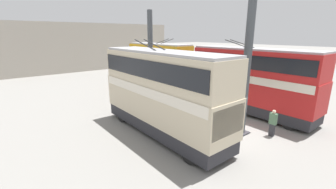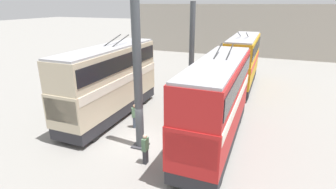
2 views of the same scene
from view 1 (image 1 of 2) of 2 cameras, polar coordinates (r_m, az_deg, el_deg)
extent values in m
plane|color=gray|center=(15.71, 17.11, -8.93)|extent=(240.00, 240.00, 0.00)
cube|color=#A8A093|center=(40.90, -21.91, 10.98)|extent=(0.50, 36.00, 8.03)
cylinder|color=#42474C|center=(14.42, 19.31, 6.07)|extent=(0.48, 0.48, 8.33)
cube|color=#333338|center=(15.56, 17.98, -9.09)|extent=(0.87, 0.87, 0.08)
cylinder|color=#42474C|center=(21.58, -4.46, 9.61)|extent=(0.48, 0.48, 8.33)
cube|color=#333338|center=(22.36, -4.24, -0.97)|extent=(0.87, 0.87, 0.08)
cylinder|color=black|center=(19.06, 30.93, -4.73)|extent=(0.91, 0.30, 0.91)
cylinder|color=black|center=(17.19, 28.42, -6.40)|extent=(0.91, 0.30, 0.91)
cylinder|color=black|center=(22.42, 13.32, -0.20)|extent=(0.91, 0.30, 0.91)
cylinder|color=black|center=(20.85, 9.74, -1.16)|extent=(0.91, 0.30, 0.91)
cube|color=#28282D|center=(19.61, 19.64, -2.37)|extent=(10.14, 2.45, 0.75)
cube|color=red|center=(19.24, 20.03, 1.87)|extent=(10.34, 2.50, 2.22)
cube|color=silver|center=(19.07, 20.25, 4.32)|extent=(10.03, 2.54, 0.55)
cube|color=red|center=(18.91, 20.58, 7.83)|extent=(10.24, 2.42, 1.81)
cube|color=black|center=(18.90, 20.61, 8.10)|extent=(9.93, 2.51, 1.00)
cube|color=#9E9EA3|center=(18.82, 20.86, 10.76)|extent=(10.14, 2.25, 0.14)
cube|color=black|center=(17.21, 34.65, -0.66)|extent=(0.12, 2.30, 1.42)
cylinder|color=#282828|center=(19.79, 18.22, 12.21)|extent=(2.35, 0.07, 0.65)
cylinder|color=#282828|center=(19.21, 17.04, 12.23)|extent=(2.35, 0.07, 0.65)
cylinder|color=black|center=(31.20, -4.61, 4.56)|extent=(1.04, 0.30, 1.04)
cylinder|color=black|center=(30.09, -7.92, 4.07)|extent=(1.04, 0.30, 1.04)
cylinder|color=black|center=(26.06, 3.70, 2.46)|extent=(1.04, 0.30, 1.04)
cylinder|color=black|center=(24.73, 0.10, 1.80)|extent=(1.04, 0.30, 1.04)
cube|color=#28282D|center=(27.82, -2.41, 3.62)|extent=(9.48, 2.45, 0.78)
cube|color=gold|center=(27.58, -2.44, 6.45)|extent=(9.67, 2.50, 1.99)
cube|color=red|center=(27.48, -2.46, 7.93)|extent=(9.38, 2.54, 0.55)
cube|color=gold|center=(27.35, -2.48, 10.50)|extent=(9.57, 2.42, 1.92)
cube|color=black|center=(27.34, -2.49, 10.70)|extent=(9.28, 2.51, 1.06)
cube|color=#9E9EA3|center=(27.29, -2.51, 12.66)|extent=(9.48, 2.25, 0.14)
cube|color=black|center=(31.49, -7.66, 7.78)|extent=(0.12, 2.30, 1.27)
cylinder|color=#282828|center=(26.53, -0.30, 13.38)|extent=(2.35, 0.07, 0.65)
cylinder|color=#282828|center=(26.10, -1.54, 13.35)|extent=(2.35, 0.07, 0.65)
cylinder|color=black|center=(12.89, 12.40, -11.52)|extent=(1.04, 0.30, 1.04)
cylinder|color=black|center=(11.50, 5.56, -14.71)|extent=(1.04, 0.30, 1.04)
cylinder|color=black|center=(17.74, -5.49, -3.69)|extent=(1.04, 0.30, 1.04)
cylinder|color=black|center=(16.76, -11.51, -5.09)|extent=(1.04, 0.30, 1.04)
cube|color=#28282D|center=(14.51, -1.48, -7.36)|extent=(9.83, 2.45, 0.78)
cube|color=beige|center=(14.00, -1.52, -1.74)|extent=(10.03, 2.50, 2.19)
cube|color=silver|center=(13.79, -1.54, 1.52)|extent=(9.73, 2.54, 0.55)
cube|color=beige|center=(13.55, -1.58, 6.54)|extent=(9.93, 2.42, 1.89)
cube|color=black|center=(13.54, -1.58, 6.93)|extent=(9.63, 2.51, 1.04)
cube|color=#9E9EA3|center=(13.44, -1.61, 10.82)|extent=(9.83, 2.25, 0.14)
cube|color=black|center=(10.64, 15.00, -6.60)|extent=(0.12, 2.30, 1.40)
cylinder|color=#282828|center=(14.63, -3.55, 12.57)|extent=(2.35, 0.07, 0.65)
cylinder|color=#282828|center=(14.24, -5.90, 12.45)|extent=(2.35, 0.07, 0.65)
cube|color=#2D2D33|center=(15.66, 24.86, -8.19)|extent=(0.30, 0.20, 0.80)
cube|color=#4C7051|center=(15.40, 25.17, -5.61)|extent=(0.42, 0.24, 0.70)
sphere|color=beige|center=(15.25, 25.36, -3.97)|extent=(0.23, 0.23, 0.23)
cube|color=#384251|center=(17.76, 14.49, -4.54)|extent=(0.34, 0.36, 0.79)
cube|color=tan|center=(17.53, 14.65, -2.27)|extent=(0.45, 0.48, 0.69)
sphere|color=#A37A5B|center=(17.40, 14.74, -0.85)|extent=(0.22, 0.22, 0.22)
cube|color=#384251|center=(18.88, 2.68, -2.84)|extent=(0.35, 0.35, 0.81)
cube|color=#4C7051|center=(18.66, 2.70, -0.63)|extent=(0.47, 0.47, 0.70)
sphere|color=beige|center=(18.54, 2.72, 0.76)|extent=(0.23, 0.23, 0.23)
cube|color=#384251|center=(15.49, 8.46, -7.14)|extent=(0.34, 0.36, 0.79)
cube|color=#4C7051|center=(15.23, 8.57, -4.55)|extent=(0.44, 0.48, 0.69)
sphere|color=#A37A5B|center=(15.08, 8.64, -2.92)|extent=(0.22, 0.22, 0.22)
cylinder|color=#933828|center=(22.85, -10.72, 0.17)|extent=(0.61, 0.61, 0.86)
cylinder|color=#933828|center=(22.85, -10.72, 0.17)|extent=(0.64, 0.64, 0.04)
camera|label=2|loc=(19.52, 67.54, 11.79)|focal=28.00mm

